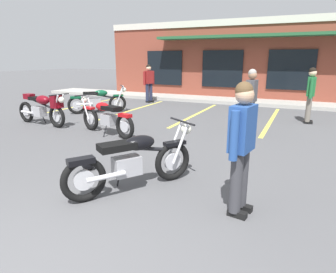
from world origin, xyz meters
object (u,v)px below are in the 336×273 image
object	(u,v)px
motorcycle_red_sportbike	(43,108)
motorcycle_silver_naked	(98,100)
motorcycle_foreground_classic	(133,161)
motorcycle_black_cruiser	(106,117)
person_by_back_row	(242,142)
person_in_black_shirt	(311,92)
person_near_building	(251,98)
helmet_on_pavement	(88,163)
person_in_shorts_foreground	(149,81)

from	to	relation	value
motorcycle_red_sportbike	motorcycle_silver_naked	distance (m)	2.34
motorcycle_foreground_classic	motorcycle_black_cruiser	xyz separation A→B (m)	(-2.40, 2.59, 0.00)
motorcycle_foreground_classic	person_by_back_row	bearing A→B (deg)	-1.36
motorcycle_silver_naked	person_in_black_shirt	distance (m)	7.06
motorcycle_red_sportbike	person_near_building	size ratio (longest dim) A/B	1.26
motorcycle_black_cruiser	helmet_on_pavement	world-z (taller)	motorcycle_black_cruiser
person_near_building	helmet_on_pavement	world-z (taller)	person_near_building
motorcycle_foreground_classic	motorcycle_red_sportbike	xyz separation A→B (m)	(-4.74, 2.70, 0.07)
motorcycle_red_sportbike	person_by_back_row	world-z (taller)	person_by_back_row
person_by_back_row	helmet_on_pavement	size ratio (longest dim) A/B	6.44
motorcycle_black_cruiser	motorcycle_silver_naked	world-z (taller)	same
motorcycle_silver_naked	person_in_black_shirt	world-z (taller)	person_in_black_shirt
motorcycle_foreground_classic	person_by_back_row	size ratio (longest dim) A/B	1.10
motorcycle_red_sportbike	person_by_back_row	distance (m)	6.90
motorcycle_foreground_classic	person_near_building	bearing A→B (deg)	77.35
person_in_black_shirt	person_near_building	world-z (taller)	same
person_near_building	motorcycle_red_sportbike	bearing A→B (deg)	-164.51
motorcycle_silver_naked	person_near_building	bearing A→B (deg)	-7.78
motorcycle_red_sportbike	person_by_back_row	xyz separation A→B (m)	(6.32, -2.73, 0.42)
motorcycle_red_sportbike	helmet_on_pavement	bearing A→B (deg)	-33.06
motorcycle_black_cruiser	person_in_black_shirt	size ratio (longest dim) A/B	1.23
motorcycle_silver_naked	person_in_black_shirt	bearing A→B (deg)	10.58
person_in_black_shirt	helmet_on_pavement	xyz separation A→B (m)	(-3.53, -5.95, -0.82)
motorcycle_silver_naked	person_by_back_row	xyz separation A→B (m)	(6.13, -5.07, 0.49)
motorcycle_silver_naked	person_in_black_shirt	size ratio (longest dim) A/B	1.04
person_in_black_shirt	helmet_on_pavement	bearing A→B (deg)	-120.64
motorcycle_black_cruiser	person_in_shorts_foreground	size ratio (longest dim) A/B	1.23
person_near_building	helmet_on_pavement	xyz separation A→B (m)	(-2.12, -3.91, -0.82)
motorcycle_black_cruiser	person_in_black_shirt	bearing A→B (deg)	38.05
motorcycle_silver_naked	motorcycle_foreground_classic	bearing A→B (deg)	-47.82
person_in_shorts_foreground	motorcycle_foreground_classic	bearing A→B (deg)	-63.04
person_in_black_shirt	helmet_on_pavement	distance (m)	6.97
motorcycle_foreground_classic	person_in_shorts_foreground	xyz separation A→B (m)	(-4.16, 8.18, 0.49)
motorcycle_red_sportbike	motorcycle_silver_naked	world-z (taller)	same
motorcycle_silver_naked	person_in_shorts_foreground	size ratio (longest dim) A/B	1.04
motorcycle_silver_naked	person_by_back_row	bearing A→B (deg)	-39.57
person_in_shorts_foreground	motorcycle_black_cruiser	bearing A→B (deg)	-72.55
motorcycle_foreground_classic	person_in_black_shirt	world-z (taller)	person_in_black_shirt
motorcycle_silver_naked	person_by_back_row	distance (m)	7.97
person_in_shorts_foreground	helmet_on_pavement	distance (m)	8.40
motorcycle_black_cruiser	person_by_back_row	bearing A→B (deg)	-33.48
motorcycle_foreground_classic	person_in_shorts_foreground	bearing A→B (deg)	116.96
person_by_back_row	helmet_on_pavement	world-z (taller)	person_by_back_row
motorcycle_black_cruiser	motorcycle_silver_naked	bearing A→B (deg)	131.48
person_in_black_shirt	motorcycle_foreground_classic	bearing A→B (deg)	-110.49
motorcycle_foreground_classic	person_in_black_shirt	xyz separation A→B (m)	(2.36, 6.32, 0.49)
person_in_black_shirt	helmet_on_pavement	size ratio (longest dim) A/B	6.44
motorcycle_foreground_classic	person_near_building	world-z (taller)	person_near_building
motorcycle_foreground_classic	motorcycle_red_sportbike	distance (m)	5.46
motorcycle_black_cruiser	motorcycle_silver_naked	xyz separation A→B (m)	(-2.15, 2.44, 0.00)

